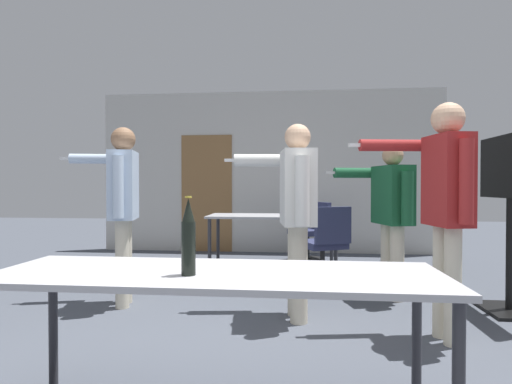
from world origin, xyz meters
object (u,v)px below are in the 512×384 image
person_center_tall (122,197)px  beer_bottle (188,238)px  tv_screen (510,201)px  person_right_polo (296,203)px  office_chair_near_pushed (325,248)px  person_far_watching (445,195)px  office_chair_far_left (312,233)px  person_left_plaid (391,207)px

person_center_tall → beer_bottle: 2.24m
tv_screen → person_center_tall: 3.63m
person_right_polo → office_chair_near_pushed: size_ratio=1.84×
person_far_watching → beer_bottle: (-1.60, -1.28, -0.17)m
person_far_watching → office_chair_near_pushed: (-0.75, 1.66, -0.66)m
tv_screen → office_chair_far_left: 3.01m
person_center_tall → office_chair_near_pushed: person_center_tall is taller
office_chair_far_left → beer_bottle: bearing=138.1°
office_chair_near_pushed → beer_bottle: (-0.85, -2.94, 0.49)m
person_right_polo → person_left_plaid: 1.23m
beer_bottle → office_chair_far_left: bearing=80.5°
person_right_polo → beer_bottle: 1.75m
person_left_plaid → office_chair_far_left: size_ratio=1.75×
tv_screen → beer_bottle: (-2.45, -2.04, -0.10)m
person_right_polo → beer_bottle: person_right_polo is taller
office_chair_near_pushed → beer_bottle: size_ratio=2.51×
office_chair_far_left → person_right_polo: bearing=142.5°
person_right_polo → office_chair_near_pushed: person_right_polo is taller
tv_screen → person_far_watching: size_ratio=0.92×
person_left_plaid → office_chair_far_left: 2.24m
person_right_polo → person_center_tall: person_center_tall is taller
person_center_tall → person_left_plaid: size_ratio=1.09×
beer_bottle → person_far_watching: bearing=38.6°
tv_screen → office_chair_far_left: (-1.70, 2.42, -0.61)m
person_center_tall → beer_bottle: person_center_tall is taller
person_far_watching → beer_bottle: 2.06m
person_left_plaid → person_far_watching: bearing=171.6°
tv_screen → person_right_polo: person_right_polo is taller
person_left_plaid → beer_bottle: person_left_plaid is taller
person_left_plaid → office_chair_near_pushed: person_left_plaid is taller
tv_screen → office_chair_far_left: size_ratio=1.82×
office_chair_near_pushed → beer_bottle: 3.10m
office_chair_far_left → beer_bottle: (-0.75, -4.46, 0.50)m
beer_bottle → person_center_tall: bearing=121.7°
person_right_polo → person_center_tall: size_ratio=0.98×
person_far_watching → office_chair_far_left: size_ratio=1.97×
person_far_watching → beer_bottle: person_far_watching is taller
person_far_watching → person_center_tall: bearing=68.6°
tv_screen → person_right_polo: bearing=-79.2°
tv_screen → person_center_tall: (-3.62, -0.14, 0.03)m
person_center_tall → person_far_watching: person_far_watching is taller
office_chair_near_pushed → person_right_polo: bearing=-128.5°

